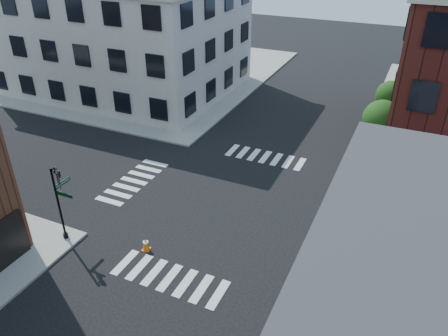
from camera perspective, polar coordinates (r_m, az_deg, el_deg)
ground at (r=27.43m, az=0.40°, el=-4.89°), size 120.00×120.00×0.00m
sidewalk_nw at (r=53.70m, az=-11.16°, el=12.43°), size 30.00×30.00×0.15m
building_nw at (r=47.30m, az=-13.30°, el=16.70°), size 22.00×16.00×11.00m
tree_near at (r=33.04m, az=19.96°, el=5.81°), size 2.69×2.69×4.49m
tree_far at (r=38.75m, az=20.98°, el=8.62°), size 2.43×2.43×4.07m
signal_pole at (r=24.70m, az=-20.67°, el=-3.44°), size 1.29×1.24×4.60m
box_truck at (r=21.05m, az=26.21°, el=-15.11°), size 7.75×3.18×3.43m
traffic_cone at (r=24.21m, az=-10.18°, el=-9.76°), size 0.50×0.50×0.78m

